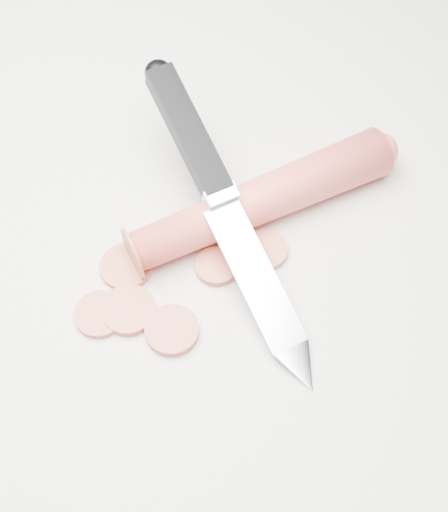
# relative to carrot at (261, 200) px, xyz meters

# --- Properties ---
(ground) EXTENTS (2.40, 2.40, 0.00)m
(ground) POSITION_rel_carrot_xyz_m (-0.06, -0.03, -0.02)
(ground) COLOR silver
(ground) RESTS_ON ground
(carrot) EXTENTS (0.18, 0.14, 0.03)m
(carrot) POSITION_rel_carrot_xyz_m (0.00, 0.00, 0.00)
(carrot) COLOR #EA493F
(carrot) RESTS_ON ground
(carrot_slice_0) EXTENTS (0.03, 0.03, 0.01)m
(carrot_slice_0) POSITION_rel_carrot_xyz_m (-0.10, -0.10, -0.02)
(carrot_slice_0) COLOR #C6593C
(carrot_slice_0) RESTS_ON ground
(carrot_slice_1) EXTENTS (0.03, 0.03, 0.01)m
(carrot_slice_1) POSITION_rel_carrot_xyz_m (-0.03, -0.05, -0.02)
(carrot_slice_1) COLOR #C6593C
(carrot_slice_1) RESTS_ON ground
(carrot_slice_2) EXTENTS (0.04, 0.04, 0.01)m
(carrot_slice_2) POSITION_rel_carrot_xyz_m (-0.08, -0.09, -0.02)
(carrot_slice_2) COLOR #C6593C
(carrot_slice_2) RESTS_ON ground
(carrot_slice_3) EXTENTS (0.03, 0.03, 0.01)m
(carrot_slice_3) POSITION_rel_carrot_xyz_m (0.01, -0.03, -0.02)
(carrot_slice_3) COLOR #C6593C
(carrot_slice_3) RESTS_ON ground
(carrot_slice_4) EXTENTS (0.04, 0.04, 0.01)m
(carrot_slice_4) POSITION_rel_carrot_xyz_m (-0.05, -0.10, -0.02)
(carrot_slice_4) COLOR #C6593C
(carrot_slice_4) RESTS_ON ground
(carrot_slice_5) EXTENTS (0.04, 0.04, 0.01)m
(carrot_slice_5) POSITION_rel_carrot_xyz_m (-0.09, -0.06, -0.02)
(carrot_slice_5) COLOR #C6593C
(carrot_slice_5) RESTS_ON ground
(kitchen_knife) EXTENTS (0.17, 0.22, 0.08)m
(kitchen_knife) POSITION_rel_carrot_xyz_m (-0.02, -0.03, 0.02)
(kitchen_knife) COLOR silver
(kitchen_knife) RESTS_ON ground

